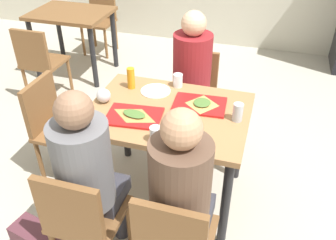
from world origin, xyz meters
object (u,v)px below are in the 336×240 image
Objects in this scene: main_table at (168,124)px; background_chair_near at (39,60)px; tray_red_near at (134,116)px; condiment_bottle at (131,78)px; paper_plate_near_edge at (183,133)px; plastic_cup_a at (178,80)px; person_in_red at (88,169)px; foil_bundle at (104,96)px; plastic_cup_b at (155,134)px; pizza_slice_a at (134,115)px; chair_far_side at (194,92)px; tray_red_far at (199,105)px; paper_plate_center at (156,91)px; background_chair_far at (100,16)px; person_in_brown_jacket at (182,190)px; person_far_side at (191,74)px; chair_left_end at (55,123)px; soda_can at (238,112)px; chair_near_left at (82,218)px; background_table at (72,23)px; pizza_slice_b at (202,103)px.

main_table is 1.29× the size of background_chair_near.
tray_red_near is 2.25× the size of condiment_bottle.
paper_plate_near_edge is at bearing -40.92° from condiment_bottle.
plastic_cup_a reaches higher than background_chair_near.
main_table is at bearing 36.82° from tray_red_near.
person_in_red is 0.67m from foil_bundle.
plastic_cup_b is (0.05, -0.69, 0.00)m from plastic_cup_a.
pizza_slice_a is (-0.35, 0.08, 0.02)m from paper_plate_near_edge.
chair_far_side is 0.67× the size of person_in_red.
paper_plate_center is (-0.35, 0.10, -0.00)m from tray_red_far.
background_chair_far is at bearing 125.08° from paper_plate_near_edge.
person_in_brown_jacket is at bearing -54.43° from condiment_bottle.
person_far_side is at bearing 90.00° from main_table.
chair_left_end is (-0.93, -0.79, 0.00)m from chair_far_side.
soda_can is at bearing 42.43° from person_in_red.
paper_plate_near_edge is 0.39m from soda_can.
plastic_cup_a reaches higher than chair_near_left.
person_far_side reaches higher than main_table.
paper_plate_near_edge is 2.70m from background_table.
person_in_red is at bearing -135.55° from paper_plate_near_edge.
tray_red_near is (0.08, 0.65, 0.29)m from chair_near_left.
pizza_slice_a is at bearing -165.49° from soda_can.
person_in_brown_jacket is 0.44m from paper_plate_near_edge.
paper_plate_center is 2.20× the size of plastic_cup_a.
person_far_side is at bearing -90.00° from chair_far_side.
person_far_side is 5.69× the size of paper_plate_near_edge.
person_in_red reaches higher than soda_can.
tray_red_far is at bearing -10.60° from condiment_bottle.
pizza_slice_a is at bearing -65.71° from condiment_bottle.
chair_near_left is 1.00× the size of background_chair_near.
pizza_slice_a reaches higher than main_table.
background_table is (-1.88, 1.94, -0.14)m from paper_plate_near_edge.
chair_left_end is 1.39m from person_in_brown_jacket.
main_table is 0.49m from foil_bundle.
person_in_brown_jacket is 12.52× the size of plastic_cup_a.
pizza_slice_a is at bearing -50.63° from background_table.
background_chair_near is at bearing 154.06° from paper_plate_center.
chair_near_left is 2.89m from background_table.
soda_can is (0.46, -0.63, 0.10)m from person_far_side.
background_chair_far is (-1.90, 2.32, -0.29)m from tray_red_far.
person_in_brown_jacket is at bearing -57.36° from background_chair_far.
background_chair_far is at bearing 129.31° from tray_red_far.
pizza_slice_a is (0.74, -0.15, 0.31)m from chair_left_end.
pizza_slice_b is (0.02, -0.00, 0.02)m from tray_red_far.
chair_left_end is 1.19m from pizza_slice_b.
paper_plate_center is 0.26× the size of background_chair_far.
plastic_cup_a is at bearing 40.10° from foil_bundle.
plastic_cup_b is (0.03, -0.35, 0.16)m from main_table.
chair_near_left is 0.67× the size of person_far_side.
condiment_bottle reaches higher than plastic_cup_b.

